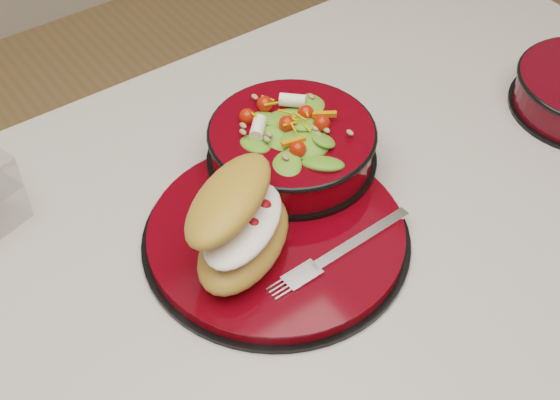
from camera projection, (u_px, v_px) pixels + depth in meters
dinner_plate at (277, 235)px, 0.91m from camera, size 0.32×0.32×0.02m
salad_bowl at (292, 139)px, 0.96m from camera, size 0.22×0.22×0.09m
croissant at (240, 223)px, 0.85m from camera, size 0.18×0.17×0.10m
fork at (344, 249)px, 0.88m from camera, size 0.18×0.03×0.00m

